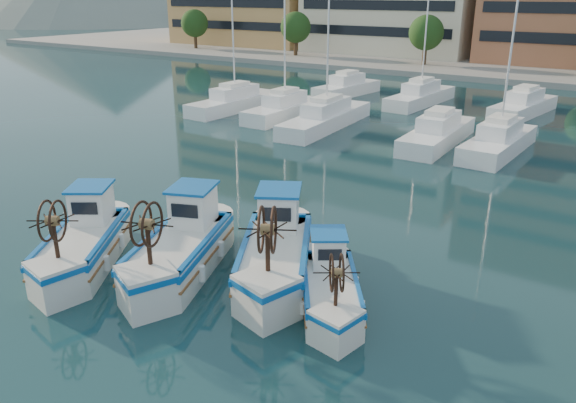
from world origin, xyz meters
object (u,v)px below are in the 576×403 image
Objects in this scene: fishing_boat_b at (181,245)px; fishing_boat_d at (330,285)px; fishing_boat_c at (276,250)px; fishing_boat_a at (84,240)px.

fishing_boat_d is (5.16, 0.79, -0.21)m from fishing_boat_b.
fishing_boat_b is 5.22m from fishing_boat_d.
fishing_boat_c reaches higher than fishing_boat_b.
fishing_boat_a is 0.93× the size of fishing_boat_c.
fishing_boat_b is at bearing 154.21° from fishing_boat_d.
fishing_boat_c is (2.77, 1.43, 0.01)m from fishing_boat_b.
fishing_boat_d is (8.22, 2.26, -0.16)m from fishing_boat_a.
fishing_boat_c is at bearing 5.77° from fishing_boat_b.
fishing_boat_c is at bearing -7.53° from fishing_boat_a.
fishing_boat_b reaches higher than fishing_boat_a.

